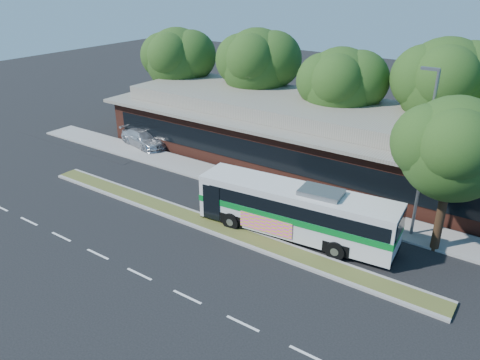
{
  "coord_description": "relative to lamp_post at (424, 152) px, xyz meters",
  "views": [
    {
      "loc": [
        14.5,
        -17.45,
        13.29
      ],
      "look_at": [
        0.24,
        3.1,
        2.0
      ],
      "focal_mm": 35.0,
      "sensor_mm": 36.0,
      "label": 1
    }
  ],
  "objects": [
    {
      "name": "sidewalk",
      "position": [
        -9.56,
        0.4,
        -4.84
      ],
      "size": [
        44.0,
        2.6,
        0.12
      ],
      "primitive_type": "cube",
      "color": "gray",
      "rests_on": "ground"
    },
    {
      "name": "lamp_post",
      "position": [
        0.0,
        0.0,
        0.0
      ],
      "size": [
        0.93,
        0.18,
        9.07
      ],
      "color": "slate",
      "rests_on": "ground"
    },
    {
      "name": "plaza_building",
      "position": [
        -9.56,
        6.99,
        -2.77
      ],
      "size": [
        33.2,
        11.2,
        4.45
      ],
      "color": "#53241A",
      "rests_on": "ground"
    },
    {
      "name": "parking_lot",
      "position": [
        -27.56,
        4.0,
        -4.9
      ],
      "size": [
        14.0,
        12.0,
        0.01
      ],
      "primitive_type": "cube",
      "color": "black",
      "rests_on": "ground"
    },
    {
      "name": "ground",
      "position": [
        -9.56,
        -6.0,
        -4.9
      ],
      "size": [
        120.0,
        120.0,
        0.0
      ],
      "primitive_type": "plane",
      "color": "black",
      "rests_on": "ground"
    },
    {
      "name": "tree_bg_c",
      "position": [
        -8.16,
        9.13,
        0.69
      ],
      "size": [
        6.24,
        5.6,
        8.26
      ],
      "color": "black",
      "rests_on": "ground"
    },
    {
      "name": "tree_bg_a",
      "position": [
        -24.15,
        9.14,
        0.97
      ],
      "size": [
        6.47,
        5.8,
        8.63
      ],
      "color": "black",
      "rests_on": "ground"
    },
    {
      "name": "transit_bus",
      "position": [
        -5.18,
        -3.6,
        -3.2
      ],
      "size": [
        11.04,
        3.33,
        3.05
      ],
      "rotation": [
        0.0,
        0.0,
        0.09
      ],
      "color": "silver",
      "rests_on": "ground"
    },
    {
      "name": "tree_bg_b",
      "position": [
        -16.13,
        10.14,
        1.24
      ],
      "size": [
        6.69,
        6.0,
        9.0
      ],
      "color": "black",
      "rests_on": "ground"
    },
    {
      "name": "tree_bg_d",
      "position": [
        -1.12,
        10.15,
        1.52
      ],
      "size": [
        6.91,
        6.2,
        9.37
      ],
      "color": "black",
      "rests_on": "ground"
    },
    {
      "name": "median_strip",
      "position": [
        -9.56,
        -5.4,
        -4.83
      ],
      "size": [
        26.0,
        1.1,
        0.15
      ],
      "primitive_type": "cube",
      "color": "#4B5323",
      "rests_on": "ground"
    },
    {
      "name": "sedan",
      "position": [
        -22.2,
        1.8,
        -4.21
      ],
      "size": [
        5.09,
        2.92,
        1.39
      ],
      "primitive_type": "imported",
      "rotation": [
        0.0,
        0.0,
        1.36
      ],
      "color": "silver",
      "rests_on": "ground"
    },
    {
      "name": "sidewalk_tree",
      "position": [
        1.8,
        -0.58,
        0.76
      ],
      "size": [
        5.66,
        5.07,
        8.09
      ],
      "color": "black",
      "rests_on": "ground"
    }
  ]
}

